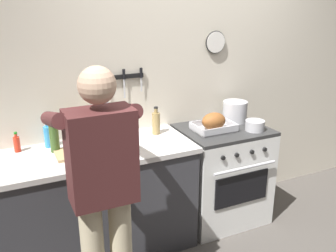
{
  "coord_description": "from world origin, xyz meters",
  "views": [
    {
      "loc": [
        -1.57,
        -1.63,
        2.0
      ],
      "look_at": [
        -0.39,
        0.85,
        1.05
      ],
      "focal_mm": 40.02,
      "sensor_mm": 36.0,
      "label": 1
    }
  ],
  "objects_px": {
    "bottle_cooking_oil": "(94,128)",
    "person_cook": "(102,185)",
    "roasting_pan": "(214,123)",
    "bottle_hot_sauce": "(17,144)",
    "stove": "(221,174)",
    "bottle_wine_red": "(100,129)",
    "bottle_vinegar": "(156,123)",
    "stock_pot": "(235,111)",
    "bottle_olive_oil": "(54,137)",
    "cutting_board": "(80,152)",
    "bottle_dish_soap": "(49,136)",
    "saucepan": "(255,125)"
  },
  "relations": [
    {
      "from": "bottle_vinegar",
      "to": "bottle_dish_soap",
      "type": "bearing_deg",
      "value": 174.04
    },
    {
      "from": "stock_pot",
      "to": "bottle_cooking_oil",
      "type": "relative_size",
      "value": 0.83
    },
    {
      "from": "roasting_pan",
      "to": "bottle_hot_sauce",
      "type": "bearing_deg",
      "value": 171.9
    },
    {
      "from": "bottle_olive_oil",
      "to": "cutting_board",
      "type": "bearing_deg",
      "value": -34.93
    },
    {
      "from": "person_cook",
      "to": "saucepan",
      "type": "relative_size",
      "value": 9.95
    },
    {
      "from": "saucepan",
      "to": "bottle_cooking_oil",
      "type": "height_order",
      "value": "bottle_cooking_oil"
    },
    {
      "from": "roasting_pan",
      "to": "cutting_board",
      "type": "height_order",
      "value": "roasting_pan"
    },
    {
      "from": "cutting_board",
      "to": "bottle_vinegar",
      "type": "distance_m",
      "value": 0.7
    },
    {
      "from": "bottle_wine_red",
      "to": "saucepan",
      "type": "bearing_deg",
      "value": -9.67
    },
    {
      "from": "bottle_olive_oil",
      "to": "bottle_wine_red",
      "type": "xyz_separation_m",
      "value": [
        0.34,
        -0.03,
        0.02
      ]
    },
    {
      "from": "cutting_board",
      "to": "bottle_cooking_oil",
      "type": "distance_m",
      "value": 0.28
    },
    {
      "from": "person_cook",
      "to": "bottle_hot_sauce",
      "type": "xyz_separation_m",
      "value": [
        -0.4,
        0.88,
        0.01
      ]
    },
    {
      "from": "person_cook",
      "to": "bottle_dish_soap",
      "type": "xyz_separation_m",
      "value": [
        -0.17,
        0.88,
        0.04
      ]
    },
    {
      "from": "roasting_pan",
      "to": "saucepan",
      "type": "distance_m",
      "value": 0.36
    },
    {
      "from": "cutting_board",
      "to": "stove",
      "type": "bearing_deg",
      "value": 0.64
    },
    {
      "from": "roasting_pan",
      "to": "bottle_wine_red",
      "type": "height_order",
      "value": "bottle_wine_red"
    },
    {
      "from": "bottle_hot_sauce",
      "to": "bottle_wine_red",
      "type": "height_order",
      "value": "bottle_wine_red"
    },
    {
      "from": "person_cook",
      "to": "bottle_cooking_oil",
      "type": "bearing_deg",
      "value": -17.24
    },
    {
      "from": "bottle_cooking_oil",
      "to": "bottle_olive_oil",
      "type": "bearing_deg",
      "value": -164.81
    },
    {
      "from": "bottle_olive_oil",
      "to": "bottle_dish_soap",
      "type": "distance_m",
      "value": 0.12
    },
    {
      "from": "stock_pot",
      "to": "bottle_olive_oil",
      "type": "relative_size",
      "value": 0.79
    },
    {
      "from": "bottle_wine_red",
      "to": "bottle_vinegar",
      "type": "bearing_deg",
      "value": 7.15
    },
    {
      "from": "stove",
      "to": "stock_pot",
      "type": "bearing_deg",
      "value": 32.46
    },
    {
      "from": "bottle_olive_oil",
      "to": "bottle_cooking_oil",
      "type": "height_order",
      "value": "bottle_olive_oil"
    },
    {
      "from": "roasting_pan",
      "to": "bottle_dish_soap",
      "type": "height_order",
      "value": "bottle_dish_soap"
    },
    {
      "from": "stove",
      "to": "bottle_cooking_oil",
      "type": "distance_m",
      "value": 1.26
    },
    {
      "from": "person_cook",
      "to": "stove",
      "type": "bearing_deg",
      "value": -68.09
    },
    {
      "from": "person_cook",
      "to": "stock_pot",
      "type": "distance_m",
      "value": 1.69
    },
    {
      "from": "person_cook",
      "to": "bottle_dish_soap",
      "type": "bearing_deg",
      "value": 5.54
    },
    {
      "from": "bottle_hot_sauce",
      "to": "bottle_dish_soap",
      "type": "xyz_separation_m",
      "value": [
        0.23,
        0.0,
        0.03
      ]
    },
    {
      "from": "stove",
      "to": "stock_pot",
      "type": "distance_m",
      "value": 0.59
    },
    {
      "from": "stove",
      "to": "bottle_cooking_oil",
      "type": "bearing_deg",
      "value": 170.53
    },
    {
      "from": "bottle_cooking_oil",
      "to": "person_cook",
      "type": "bearing_deg",
      "value": -101.87
    },
    {
      "from": "bottle_vinegar",
      "to": "bottle_cooking_oil",
      "type": "bearing_deg",
      "value": 173.33
    },
    {
      "from": "person_cook",
      "to": "roasting_pan",
      "type": "distance_m",
      "value": 1.35
    },
    {
      "from": "stove",
      "to": "bottle_vinegar",
      "type": "relative_size",
      "value": 3.77
    },
    {
      "from": "stove",
      "to": "bottle_hot_sauce",
      "type": "bearing_deg",
      "value": 172.76
    },
    {
      "from": "person_cook",
      "to": "bottle_hot_sauce",
      "type": "bearing_deg",
      "value": 19.22
    },
    {
      "from": "stove",
      "to": "roasting_pan",
      "type": "height_order",
      "value": "roasting_pan"
    },
    {
      "from": "stove",
      "to": "cutting_board",
      "type": "distance_m",
      "value": 1.36
    },
    {
      "from": "person_cook",
      "to": "stock_pot",
      "type": "xyz_separation_m",
      "value": [
        1.49,
        0.79,
        0.04
      ]
    },
    {
      "from": "roasting_pan",
      "to": "bottle_olive_oil",
      "type": "relative_size",
      "value": 1.24
    },
    {
      "from": "bottle_wine_red",
      "to": "stove",
      "type": "bearing_deg",
      "value": -3.28
    },
    {
      "from": "stove",
      "to": "bottle_dish_soap",
      "type": "bearing_deg",
      "value": 171.61
    },
    {
      "from": "roasting_pan",
      "to": "person_cook",
      "type": "bearing_deg",
      "value": -150.88
    },
    {
      "from": "roasting_pan",
      "to": "bottle_dish_soap",
      "type": "distance_m",
      "value": 1.37
    },
    {
      "from": "roasting_pan",
      "to": "bottle_hot_sauce",
      "type": "distance_m",
      "value": 1.6
    },
    {
      "from": "roasting_pan",
      "to": "bottle_vinegar",
      "type": "xyz_separation_m",
      "value": [
        -0.49,
        0.14,
        0.03
      ]
    },
    {
      "from": "person_cook",
      "to": "bottle_vinegar",
      "type": "xyz_separation_m",
      "value": [
        0.69,
        0.79,
        0.05
      ]
    },
    {
      "from": "bottle_olive_oil",
      "to": "bottle_wine_red",
      "type": "distance_m",
      "value": 0.34
    }
  ]
}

